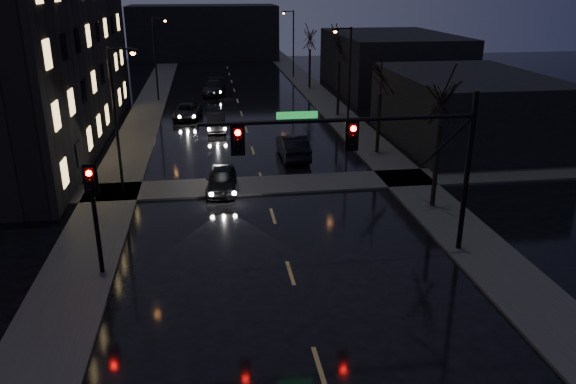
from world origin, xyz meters
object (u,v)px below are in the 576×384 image
object	(u,v)px
oncoming_car_d	(214,87)
oncoming_car_b	(216,122)
oncoming_car_a	(221,180)
oncoming_car_c	(187,111)
lead_car	(293,146)

from	to	relation	value
oncoming_car_d	oncoming_car_b	bearing A→B (deg)	-83.89
oncoming_car_a	oncoming_car_d	world-z (taller)	oncoming_car_d
oncoming_car_c	lead_car	world-z (taller)	lead_car
oncoming_car_a	oncoming_car_c	distance (m)	18.93
oncoming_car_a	lead_car	distance (m)	7.62
oncoming_car_b	oncoming_car_c	xyz separation A→B (m)	(-2.37, 4.67, -0.03)
oncoming_car_a	oncoming_car_b	distance (m)	14.12
oncoming_car_c	oncoming_car_a	bearing A→B (deg)	-75.83
oncoming_car_b	oncoming_car_c	distance (m)	5.24
oncoming_car_b	oncoming_car_c	bearing A→B (deg)	116.97
oncoming_car_a	oncoming_car_b	world-z (taller)	oncoming_car_a
oncoming_car_a	oncoming_car_c	bearing A→B (deg)	102.01
oncoming_car_d	oncoming_car_c	bearing A→B (deg)	-96.32
oncoming_car_a	oncoming_car_b	xyz separation A→B (m)	(0.05, 14.12, -0.02)
oncoming_car_a	oncoming_car_d	distance (m)	29.68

